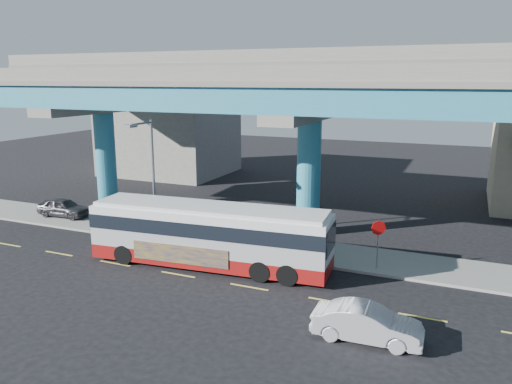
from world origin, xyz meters
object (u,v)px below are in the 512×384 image
at_px(transit_bus, 210,233).
at_px(sedan, 367,323).
at_px(parked_car, 64,207).
at_px(street_lamp, 147,163).
at_px(stop_sign, 378,234).

distance_m(transit_bus, sedan, 10.38).
distance_m(parked_car, street_lamp, 10.06).
bearing_deg(sedan, stop_sign, 5.00).
relative_size(street_lamp, stop_sign, 2.83).
distance_m(transit_bus, stop_sign, 8.79).
bearing_deg(street_lamp, sedan, -24.34).
height_order(sedan, parked_car, parked_car).
relative_size(parked_car, stop_sign, 1.53).
distance_m(sedan, stop_sign, 7.44).
bearing_deg(stop_sign, transit_bus, -169.15).
bearing_deg(stop_sign, parked_car, 169.38).
bearing_deg(street_lamp, stop_sign, 3.08).
bearing_deg(parked_car, street_lamp, -106.13).
xyz_separation_m(street_lamp, stop_sign, (13.54, 0.73, -2.93)).
bearing_deg(parked_car, transit_bus, -109.03).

